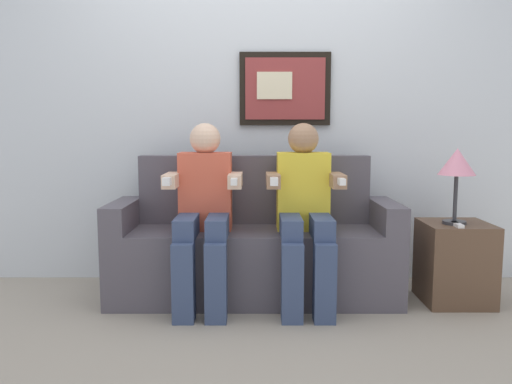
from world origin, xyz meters
TOP-DOWN VIEW (x-y plane):
  - ground_plane at (0.00, 0.00)m, footprint 5.45×5.45m
  - back_wall_assembly at (0.01, 0.76)m, footprint 4.19×0.10m
  - couch at (0.00, 0.33)m, footprint 1.79×0.58m
  - person_on_left at (-0.30, 0.16)m, footprint 0.46×0.56m
  - person_on_right at (0.30, 0.16)m, footprint 0.46×0.56m
  - side_table_right at (1.25, 0.22)m, footprint 0.40×0.40m
  - table_lamp at (1.22, 0.18)m, footprint 0.22×0.22m
  - spare_remote_on_table at (1.20, 0.10)m, footprint 0.04×0.13m

SIDE VIEW (x-z plane):
  - ground_plane at x=0.00m, z-range 0.00..0.00m
  - side_table_right at x=1.25m, z-range 0.00..0.50m
  - couch at x=0.00m, z-range -0.14..0.76m
  - spare_remote_on_table at x=1.20m, z-range 0.50..0.52m
  - person_on_left at x=-0.30m, z-range 0.05..1.16m
  - person_on_right at x=0.30m, z-range 0.05..1.16m
  - table_lamp at x=1.22m, z-range 0.63..1.09m
  - back_wall_assembly at x=0.01m, z-range 0.00..2.60m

